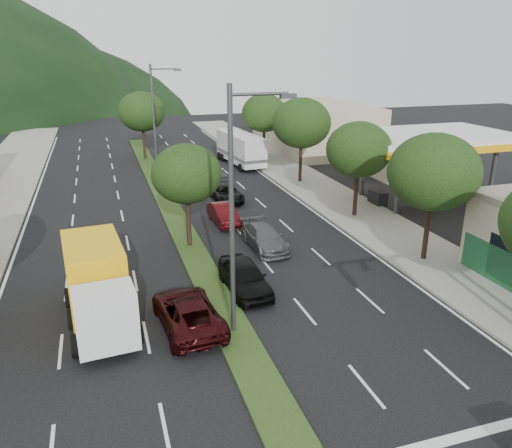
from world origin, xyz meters
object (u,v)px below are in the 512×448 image
object	(u,v)px
tree_r_c	(359,150)
tree_med_far	(142,112)
tree_r_e	(264,113)
car_queue_d	(226,193)
car_queue_c	(224,214)
tree_r_b	(434,172)
tree_r_d	(302,123)
car_queue_b	(264,237)
car_queue_e	(214,172)
box_truck	(97,287)
car_queue_a	(245,277)
tree_med_near	(186,174)
streetlight_mid	(156,119)
motorhome	(240,148)
streetlight_near	(237,203)
suv_maroon	(188,312)

from	to	relation	value
tree_r_c	tree_med_far	world-z (taller)	tree_med_far
tree_r_e	car_queue_d	distance (m)	16.09
tree_r_e	car_queue_c	bearing A→B (deg)	-115.98
car_queue_d	car_queue_c	bearing A→B (deg)	-105.74
tree_r_b	tree_r_d	distance (m)	18.00
car_queue_b	car_queue_e	world-z (taller)	car_queue_e
car_queue_e	box_truck	size ratio (longest dim) A/B	0.62
tree_med_far	car_queue_a	size ratio (longest dim) A/B	1.56
car_queue_a	car_queue_d	world-z (taller)	car_queue_a
tree_med_near	car_queue_d	bearing A→B (deg)	62.41
tree_r_b	tree_med_far	distance (m)	34.18
tree_r_e	streetlight_mid	xyz separation A→B (m)	(-11.79, -7.00, 0.69)
tree_r_d	car_queue_c	world-z (taller)	tree_r_d
streetlight_mid	car_queue_b	world-z (taller)	streetlight_mid
tree_r_b	tree_med_near	distance (m)	13.43
tree_r_d	car_queue_b	size ratio (longest dim) A/B	1.57
car_queue_a	car_queue_b	distance (m)	5.67
car_queue_d	tree_r_e	bearing A→B (deg)	61.22
streetlight_mid	motorhome	distance (m)	11.08
tree_med_near	streetlight_near	xyz separation A→B (m)	(0.21, -10.00, 1.16)
tree_med_near	car_queue_b	bearing A→B (deg)	-20.23
tree_med_near	tree_med_far	xyz separation A→B (m)	(0.00, 26.00, 0.58)
tree_med_far	box_truck	distance (m)	33.79
tree_r_d	streetlight_mid	xyz separation A→B (m)	(-11.79, 3.00, 0.40)
suv_maroon	car_queue_a	bearing A→B (deg)	-147.46
tree_r_c	streetlight_mid	xyz separation A→B (m)	(-11.79, 13.00, 0.84)
tree_r_b	motorhome	distance (m)	26.87
car_queue_c	streetlight_mid	bearing A→B (deg)	100.78
car_queue_b	car_queue_c	size ratio (longest dim) A/B	1.15
streetlight_near	car_queue_b	world-z (taller)	streetlight_near
tree_med_near	tree_r_d	bearing A→B (deg)	45.00
tree_r_d	tree_med_near	bearing A→B (deg)	-135.00
tree_r_d	tree_r_c	bearing A→B (deg)	-90.00
car_queue_b	car_queue_d	world-z (taller)	car_queue_b
tree_med_far	motorhome	bearing A→B (deg)	-31.47
tree_r_c	streetlight_near	xyz separation A→B (m)	(-11.79, -12.00, 0.84)
tree_r_c	car_queue_c	xyz separation A→B (m)	(-9.03, 1.46, -4.09)
car_queue_e	car_queue_c	bearing A→B (deg)	-99.43
tree_r_e	car_queue_d	xyz separation A→B (m)	(-7.58, -13.54, -4.27)
suv_maroon	streetlight_mid	bearing A→B (deg)	-99.21
tree_r_c	tree_r_d	bearing A→B (deg)	90.00
tree_r_e	car_queue_c	world-z (taller)	tree_r_e
streetlight_mid	car_queue_e	bearing A→B (deg)	3.20
tree_r_c	motorhome	size ratio (longest dim) A/B	0.78
box_truck	tree_med_near	bearing A→B (deg)	-131.12
car_queue_c	car_queue_d	xyz separation A→B (m)	(1.45, 5.00, -0.04)
suv_maroon	box_truck	xyz separation A→B (m)	(-3.52, 1.77, 0.87)
tree_r_d	streetlight_mid	size ratio (longest dim) A/B	0.72
car_queue_b	motorhome	size ratio (longest dim) A/B	0.55
tree_r_b	car_queue_d	xyz separation A→B (m)	(-7.58, 14.46, -4.42)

